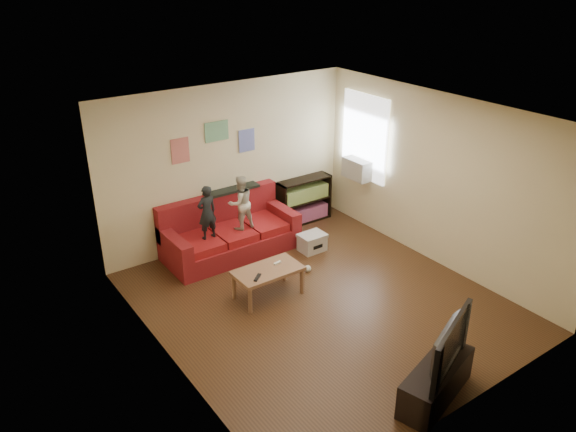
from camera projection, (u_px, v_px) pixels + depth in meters
room_shell at (323, 216)px, 7.43m from camera, size 4.52×5.02×2.72m
sofa at (229, 234)px, 9.24m from camera, size 2.18×1.00×0.96m
child_a at (207, 212)px, 8.63m from camera, size 0.33×0.23×0.88m
child_b at (240, 203)px, 8.94m from camera, size 0.44×0.34×0.90m
coffee_table at (268, 273)px, 7.99m from camera, size 0.98×0.54×0.44m
remote at (257, 277)px, 7.74m from camera, size 0.18×0.16×0.02m
game_controller at (277, 263)px, 8.10m from camera, size 0.13×0.06×0.03m
bookshelf at (304, 202)px, 10.28m from camera, size 1.05×0.31×0.84m
window at (365, 137)px, 9.69m from camera, size 0.04×1.08×1.48m
ac_unit at (358, 169)px, 9.86m from camera, size 0.28×0.55×0.35m
artwork_left at (180, 151)px, 8.65m from camera, size 0.30×0.01×0.40m
artwork_center at (217, 131)px, 8.91m from camera, size 0.42×0.01×0.32m
artwork_right at (247, 140)px, 9.30m from camera, size 0.30×0.01×0.38m
file_box at (312, 242)px, 9.33m from camera, size 0.44×0.33×0.30m
tv_stand at (436, 382)px, 6.19m from camera, size 1.20×0.69×0.43m
television at (441, 343)px, 5.97m from camera, size 1.05×0.54×0.62m
tissue at (308, 269)px, 8.74m from camera, size 0.11×0.11×0.11m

